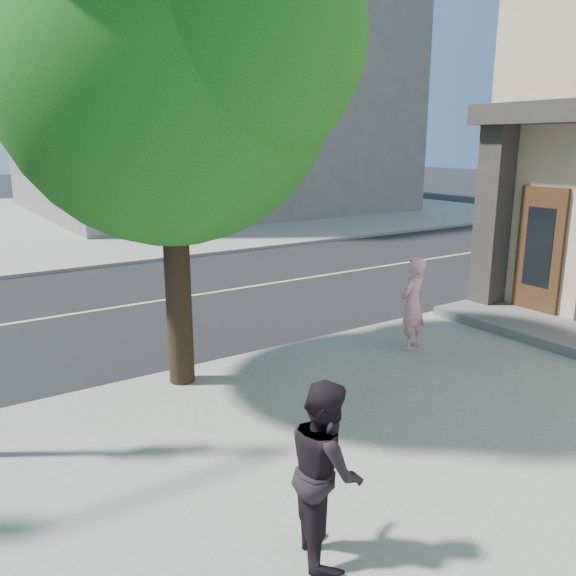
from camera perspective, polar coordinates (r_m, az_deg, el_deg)
sidewalk_ne at (r=33.20m, az=-8.24°, el=7.69°), size 29.00×25.00×0.12m
filler_ne at (r=33.85m, az=-8.26°, el=19.79°), size 18.00×16.00×14.00m
man_on_phone at (r=10.34m, az=12.16°, el=-1.53°), size 0.69×0.56×1.63m
pedestrian at (r=5.24m, az=3.71°, el=-17.37°), size 0.88×0.97×1.63m
street_tree at (r=8.62m, az=-11.08°, el=23.60°), size 5.84×5.31×7.76m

